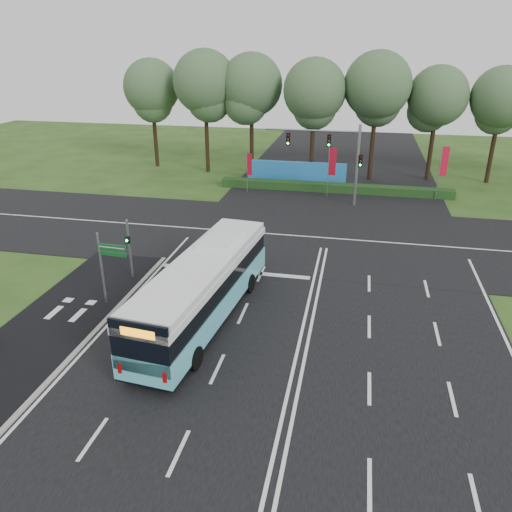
% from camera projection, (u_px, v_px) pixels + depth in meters
% --- Properties ---
extents(ground, '(120.00, 120.00, 0.00)m').
position_uv_depth(ground, '(305.00, 320.00, 25.97)').
color(ground, '#284617').
rests_on(ground, ground).
extents(road_main, '(20.00, 120.00, 0.04)m').
position_uv_depth(road_main, '(305.00, 320.00, 25.96)').
color(road_main, black).
rests_on(road_main, ground).
extents(road_cross, '(120.00, 14.00, 0.05)m').
position_uv_depth(road_cross, '(323.00, 238.00, 36.74)').
color(road_cross, black).
rests_on(road_cross, ground).
extents(bike_path, '(5.00, 18.00, 0.06)m').
position_uv_depth(bike_path, '(55.00, 324.00, 25.59)').
color(bike_path, black).
rests_on(bike_path, ground).
extents(kerb_strip, '(0.25, 18.00, 0.12)m').
position_uv_depth(kerb_strip, '(98.00, 328.00, 25.14)').
color(kerb_strip, gray).
rests_on(kerb_strip, ground).
extents(city_bus, '(3.96, 13.06, 3.69)m').
position_uv_depth(city_bus, '(204.00, 288.00, 25.32)').
color(city_bus, '#59BECE').
rests_on(city_bus, ground).
extents(pedestrian_signal, '(0.35, 0.43, 3.77)m').
position_uv_depth(pedestrian_signal, '(129.00, 247.00, 29.76)').
color(pedestrian_signal, gray).
rests_on(pedestrian_signal, ground).
extents(street_sign, '(1.63, 0.20, 4.18)m').
position_uv_depth(street_sign, '(107.00, 261.00, 26.54)').
color(street_sign, gray).
rests_on(street_sign, ground).
extents(banner_flag_left, '(0.54, 0.24, 3.85)m').
position_uv_depth(banner_flag_left, '(249.00, 166.00, 46.80)').
color(banner_flag_left, gray).
rests_on(banner_flag_left, ground).
extents(banner_flag_mid, '(0.69, 0.11, 4.67)m').
position_uv_depth(banner_flag_mid, '(331.00, 165.00, 45.23)').
color(banner_flag_mid, gray).
rests_on(banner_flag_mid, ground).
extents(banner_flag_right, '(0.70, 0.30, 4.95)m').
position_uv_depth(banner_flag_right, '(443.00, 165.00, 44.38)').
color(banner_flag_right, gray).
rests_on(banner_flag_right, ground).
extents(traffic_light_gantry, '(8.41, 0.28, 7.00)m').
position_uv_depth(traffic_light_gantry, '(337.00, 152.00, 42.50)').
color(traffic_light_gantry, gray).
rests_on(traffic_light_gantry, ground).
extents(hedge, '(22.00, 1.20, 0.80)m').
position_uv_depth(hedge, '(334.00, 188.00, 47.82)').
color(hedge, '#143714').
rests_on(hedge, ground).
extents(blue_hoarding, '(10.00, 0.30, 2.20)m').
position_uv_depth(blue_hoarding, '(296.00, 172.00, 50.54)').
color(blue_hoarding, '#2374BE').
rests_on(blue_hoarding, ground).
extents(eucalyptus_row, '(53.57, 8.88, 12.75)m').
position_uv_depth(eucalyptus_row, '(361.00, 90.00, 49.54)').
color(eucalyptus_row, black).
rests_on(eucalyptus_row, ground).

